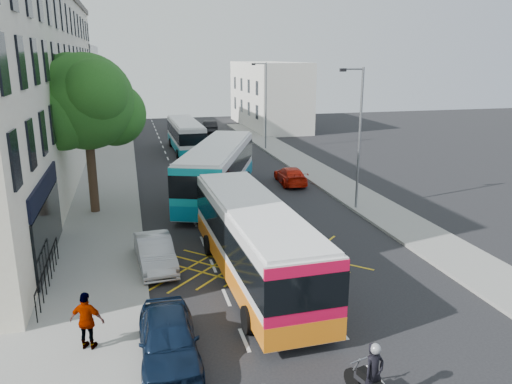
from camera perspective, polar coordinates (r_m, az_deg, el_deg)
ground at (r=17.44m, az=9.33°, el=-15.00°), size 120.00×120.00×0.00m
pavement_left at (r=30.07m, az=-17.85°, el=-2.21°), size 5.00×70.00×0.15m
pavement_right at (r=33.02m, az=10.99°, el=-0.20°), size 3.00×70.00×0.15m
terrace_main at (r=39.02m, az=-26.14°, el=10.86°), size 8.30×45.00×13.50m
terrace_far at (r=69.24m, az=-21.07°, el=11.21°), size 8.00×20.00×10.00m
building_right at (r=64.27m, az=1.39°, el=11.06°), size 6.00×18.00×8.00m
street_tree at (r=28.86m, az=-18.89°, el=9.63°), size 6.30×5.70×8.80m
lamp_near at (r=28.89m, az=11.61°, el=6.78°), size 1.45×0.15×8.00m
lamp_far at (r=47.57m, az=1.02°, el=10.32°), size 1.45×0.15×8.00m
railings at (r=20.91m, az=-22.69°, el=-8.51°), size 0.08×5.60×1.14m
bus_near at (r=19.80m, az=-0.20°, el=-5.59°), size 3.08×11.42×3.19m
bus_mid at (r=31.37m, az=-4.38°, el=2.48°), size 6.99×12.38×3.43m
bus_far at (r=47.62m, az=-8.05°, el=6.44°), size 2.71×10.36×2.90m
motorbike at (r=13.88m, az=13.22°, el=-19.84°), size 0.78×1.97×1.80m
parked_car_blue at (r=15.47m, az=-9.97°, el=-16.17°), size 1.73×4.25×1.45m
parked_car_silver at (r=21.74m, az=-11.47°, el=-6.79°), size 1.74×4.20×1.35m
red_hatchback at (r=35.23m, az=3.96°, el=1.91°), size 1.97×4.27×1.21m
distant_car_grey at (r=59.87m, az=-7.99°, el=7.47°), size 3.01×5.56×1.48m
distant_car_dark at (r=59.42m, az=-5.32°, el=7.45°), size 1.65×4.26×1.38m
pedestrian_far at (r=16.24m, az=-18.74°, el=-13.78°), size 1.16×0.81×1.83m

